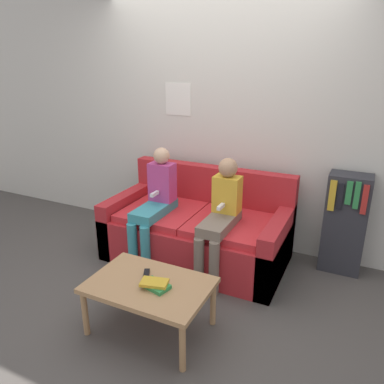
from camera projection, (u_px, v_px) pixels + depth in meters
ground_plane at (171, 285)px, 3.34m from camera, size 10.00×10.00×0.00m
wall_back at (221, 121)px, 3.85m from camera, size 8.00×0.06×2.60m
couch at (198, 231)px, 3.73m from camera, size 1.74×0.91×0.86m
coffee_table at (149, 288)px, 2.69m from camera, size 0.87×0.58×0.40m
person_left at (155, 201)px, 3.58m from camera, size 0.24×0.61×1.11m
person_right at (221, 214)px, 3.31m from camera, size 0.24×0.61×1.08m
tv_remote at (146, 276)px, 2.74m from camera, size 0.11×0.17×0.02m
book_stack at (155, 284)px, 2.61m from camera, size 0.22×0.17×0.05m
bookshelf at (345, 223)px, 3.44m from camera, size 0.37×0.26×0.94m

